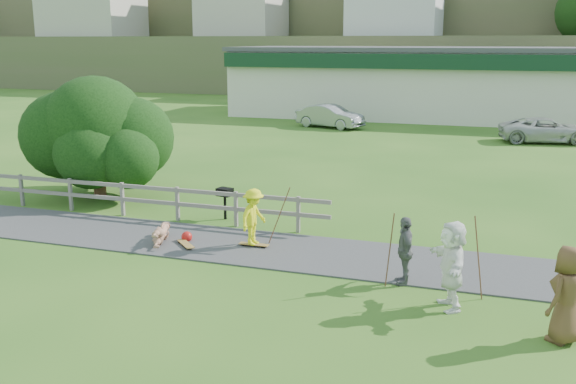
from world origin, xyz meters
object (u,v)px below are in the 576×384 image
spectator_d (452,265)px  tree (97,153)px  car_silver (330,116)px  skater_fallen (162,234)px  bbq (225,204)px  car_white (546,130)px  skater_rider (254,220)px  spectator_b (405,251)px  spectator_c (567,295)px

spectator_d → tree: (-13.04, 6.32, 0.65)m
car_silver → skater_fallen: bearing=-157.7°
tree → bbq: bearing=-14.2°
car_white → tree: (-16.20, -18.74, 0.92)m
spectator_d → car_silver: 29.07m
skater_rider → bbq: size_ratio=1.54×
spectator_b → bbq: (-6.25, 3.79, -0.31)m
skater_rider → spectator_c: 8.37m
skater_rider → tree: 8.53m
skater_rider → bbq: 3.10m
skater_fallen → spectator_c: spectator_c is taller
spectator_b → tree: 13.02m
skater_rider → spectator_c: bearing=-102.0°
spectator_c → car_silver: (-12.07, 28.25, -0.19)m
skater_fallen → spectator_c: bearing=-32.8°
spectator_b → bbq: bearing=-138.7°
skater_rider → tree: bearing=75.2°
skater_rider → skater_fallen: skater_rider is taller
car_white → bbq: car_white is taller
car_silver → bbq: bearing=-155.4°
spectator_d → tree: bearing=-135.2°
skater_rider → car_white: bearing=-8.9°
car_white → tree: size_ratio=0.83×
car_white → bbq: size_ratio=4.94×
skater_rider → car_silver: 25.24m
skater_fallen → spectator_c: (10.24, -2.94, 0.65)m
tree → bbq: tree is taller
spectator_d → skater_rider: bearing=-133.8°
spectator_d → tree: size_ratio=0.32×
skater_rider → tree: (-7.57, 3.84, 0.83)m
skater_rider → spectator_d: size_ratio=0.81×
spectator_c → car_silver: bearing=-123.2°
tree → skater_rider: bearing=-26.9°
spectator_d → skater_fallen: bearing=-123.4°
skater_fallen → tree: (-4.98, 4.31, 1.33)m
spectator_c → car_white: (0.98, 25.99, -0.25)m
spectator_d → bbq: bearing=-142.8°
skater_fallen → bbq: 2.96m
skater_fallen → car_white: 25.64m
skater_rider → car_white: 24.17m
spectator_c → bbq: size_ratio=1.86×
skater_rider → skater_fallen: (-2.60, -0.47, -0.49)m
spectator_c → tree: bearing=-81.8°
skater_fallen → spectator_d: size_ratio=0.82×
spectator_d → car_white: bearing=153.5°
bbq → car_silver: bearing=108.9°
skater_fallen → bbq: bbq is taller
skater_fallen → spectator_b: bearing=-24.3°
skater_rider → bbq: bearing=50.7°
spectator_c → spectator_d: 2.37m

